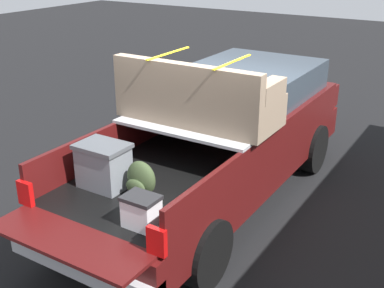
% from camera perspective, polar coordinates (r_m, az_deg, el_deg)
% --- Properties ---
extents(ground_plane, '(40.00, 40.00, 0.00)m').
position_cam_1_polar(ground_plane, '(7.43, 2.47, -6.38)').
color(ground_plane, black).
extents(pickup_truck, '(6.05, 2.09, 2.23)m').
position_cam_1_polar(pickup_truck, '(7.30, 3.90, 1.28)').
color(pickup_truck, '#470F0F').
rests_on(pickup_truck, ground_plane).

